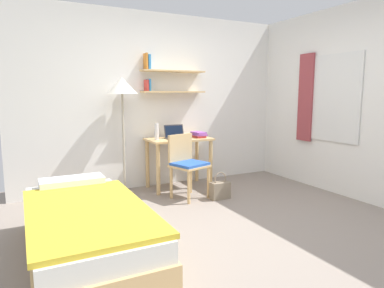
{
  "coord_description": "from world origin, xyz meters",
  "views": [
    {
      "loc": [
        -1.97,
        -2.88,
        1.41
      ],
      "look_at": [
        -0.25,
        0.51,
        0.85
      ],
      "focal_mm": 31.91,
      "sensor_mm": 36.0,
      "label": 1
    }
  ],
  "objects_px": {
    "bed": "(86,231)",
    "laptop": "(175,135)",
    "standing_lamp": "(122,91)",
    "water_bottle": "(157,132)",
    "handbag": "(220,190)",
    "book_stack": "(199,135)",
    "desk_chair": "(187,162)",
    "desk": "(179,148)"
  },
  "relations": [
    {
      "from": "water_bottle",
      "to": "handbag",
      "type": "xyz_separation_m",
      "value": [
        0.62,
        -0.74,
        -0.75
      ]
    },
    {
      "from": "standing_lamp",
      "to": "book_stack",
      "type": "xyz_separation_m",
      "value": [
        1.14,
        -0.08,
        -0.65
      ]
    },
    {
      "from": "standing_lamp",
      "to": "book_stack",
      "type": "height_order",
      "value": "standing_lamp"
    },
    {
      "from": "laptop",
      "to": "book_stack",
      "type": "distance_m",
      "value": 0.37
    },
    {
      "from": "desk_chair",
      "to": "laptop",
      "type": "distance_m",
      "value": 0.6
    },
    {
      "from": "handbag",
      "to": "laptop",
      "type": "bearing_deg",
      "value": 111.64
    },
    {
      "from": "bed",
      "to": "water_bottle",
      "type": "height_order",
      "value": "water_bottle"
    },
    {
      "from": "desk",
      "to": "bed",
      "type": "bearing_deg",
      "value": -134.76
    },
    {
      "from": "desk",
      "to": "standing_lamp",
      "type": "distance_m",
      "value": 1.19
    },
    {
      "from": "book_stack",
      "to": "handbag",
      "type": "height_order",
      "value": "book_stack"
    },
    {
      "from": "desk_chair",
      "to": "laptop",
      "type": "relative_size",
      "value": 2.76
    },
    {
      "from": "book_stack",
      "to": "standing_lamp",
      "type": "bearing_deg",
      "value": 176.25
    },
    {
      "from": "book_stack",
      "to": "desk",
      "type": "bearing_deg",
      "value": 170.86
    },
    {
      "from": "desk_chair",
      "to": "water_bottle",
      "type": "relative_size",
      "value": 3.57
    },
    {
      "from": "desk",
      "to": "handbag",
      "type": "bearing_deg",
      "value": -71.58
    },
    {
      "from": "water_bottle",
      "to": "handbag",
      "type": "height_order",
      "value": "water_bottle"
    },
    {
      "from": "bed",
      "to": "handbag",
      "type": "relative_size",
      "value": 5.25
    },
    {
      "from": "bed",
      "to": "laptop",
      "type": "xyz_separation_m",
      "value": [
        1.6,
        1.68,
        0.57
      ]
    },
    {
      "from": "bed",
      "to": "laptop",
      "type": "height_order",
      "value": "laptop"
    },
    {
      "from": "laptop",
      "to": "bed",
      "type": "bearing_deg",
      "value": -133.6
    },
    {
      "from": "desk",
      "to": "water_bottle",
      "type": "relative_size",
      "value": 3.89
    },
    {
      "from": "water_bottle",
      "to": "desk",
      "type": "bearing_deg",
      "value": 3.86
    },
    {
      "from": "book_stack",
      "to": "desk_chair",
      "type": "bearing_deg",
      "value": -133.17
    },
    {
      "from": "desk",
      "to": "water_bottle",
      "type": "xyz_separation_m",
      "value": [
        -0.36,
        -0.02,
        0.28
      ]
    },
    {
      "from": "standing_lamp",
      "to": "handbag",
      "type": "relative_size",
      "value": 4.38
    },
    {
      "from": "desk",
      "to": "book_stack",
      "type": "xyz_separation_m",
      "value": [
        0.31,
        -0.05,
        0.2
      ]
    },
    {
      "from": "desk_chair",
      "to": "laptop",
      "type": "height_order",
      "value": "laptop"
    },
    {
      "from": "standing_lamp",
      "to": "handbag",
      "type": "xyz_separation_m",
      "value": [
        1.09,
        -0.79,
        -1.32
      ]
    },
    {
      "from": "book_stack",
      "to": "handbag",
      "type": "distance_m",
      "value": 0.99
    },
    {
      "from": "bed",
      "to": "water_bottle",
      "type": "distance_m",
      "value": 2.19
    },
    {
      "from": "bed",
      "to": "book_stack",
      "type": "distance_m",
      "value": 2.6
    },
    {
      "from": "laptop",
      "to": "handbag",
      "type": "height_order",
      "value": "laptop"
    },
    {
      "from": "bed",
      "to": "book_stack",
      "type": "height_order",
      "value": "book_stack"
    },
    {
      "from": "desk",
      "to": "water_bottle",
      "type": "height_order",
      "value": "water_bottle"
    },
    {
      "from": "handbag",
      "to": "book_stack",
      "type": "bearing_deg",
      "value": 85.74
    },
    {
      "from": "standing_lamp",
      "to": "laptop",
      "type": "height_order",
      "value": "standing_lamp"
    },
    {
      "from": "laptop",
      "to": "standing_lamp",
      "type": "bearing_deg",
      "value": 179.06
    },
    {
      "from": "bed",
      "to": "water_bottle",
      "type": "bearing_deg",
      "value": 51.82
    },
    {
      "from": "water_bottle",
      "to": "laptop",
      "type": "bearing_deg",
      "value": 6.81
    },
    {
      "from": "laptop",
      "to": "book_stack",
      "type": "xyz_separation_m",
      "value": [
        0.36,
        -0.06,
        -0.01
      ]
    },
    {
      "from": "bed",
      "to": "laptop",
      "type": "relative_size",
      "value": 6.27
    },
    {
      "from": "desk_chair",
      "to": "standing_lamp",
      "type": "distance_m",
      "value": 1.31
    }
  ]
}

